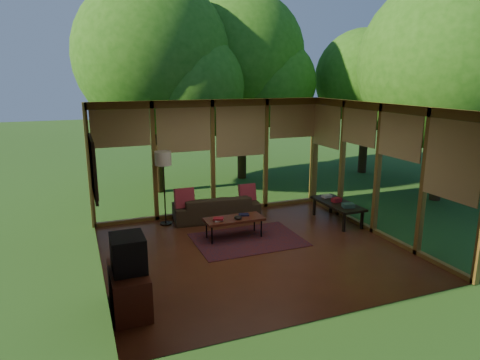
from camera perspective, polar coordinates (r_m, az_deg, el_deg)
name	(u,v)px	position (r m, az deg, el deg)	size (l,w,h in m)	color
floor	(254,251)	(8.22, 1.92, -9.38)	(5.50, 5.50, 0.00)	brown
ceiling	(256,107)	(7.58, 2.08, 9.74)	(5.50, 5.50, 0.00)	white
wall_left	(97,197)	(7.19, -18.57, -2.13)	(0.04, 5.00, 2.70)	beige
wall_front	(332,225)	(5.68, 12.12, -5.86)	(5.50, 0.04, 2.70)	beige
window_wall_back	(213,158)	(10.08, -3.66, 2.97)	(5.50, 0.12, 2.70)	olive
window_wall_right	(378,170)	(9.21, 17.90, 1.30)	(0.12, 5.00, 2.70)	olive
exterior_lawn	(352,154)	(18.84, 14.76, 3.37)	(40.00, 40.00, 0.00)	#2B5921
tree_nw	(153,56)	(12.14, -11.56, 15.84)	(4.17, 4.17, 5.82)	#342513
tree_ne	(241,55)	(13.62, 0.14, 16.30)	(3.85, 3.85, 5.78)	#342513
tree_se	(446,65)	(12.10, 25.74, 13.70)	(4.31, 4.31, 5.66)	#342513
tree_far	(363,78)	(14.87, 16.13, 12.90)	(3.13, 3.13, 4.73)	#342513
rug	(248,240)	(8.72, 1.07, -7.95)	(2.13, 1.51, 0.01)	maroon
sofa	(216,207)	(9.85, -3.20, -3.68)	(1.94, 0.76, 0.57)	#3A2D1D
pillow_left	(184,198)	(9.52, -7.42, -2.43)	(0.43, 0.14, 0.43)	maroon
pillow_right	(247,193)	(9.97, 0.97, -1.69)	(0.39, 0.13, 0.39)	maroon
ct_book_lower	(218,220)	(8.53, -2.90, -5.37)	(0.18, 0.14, 0.03)	#B8AEA7
ct_book_upper	(218,219)	(8.52, -2.91, -5.16)	(0.20, 0.15, 0.03)	maroon
ct_book_side	(244,215)	(8.84, 0.52, -4.65)	(0.20, 0.15, 0.03)	black
ct_bowl	(238,217)	(8.60, -0.26, -5.02)	(0.16, 0.16, 0.07)	black
media_cabinet	(129,290)	(6.39, -14.57, -13.97)	(0.50, 1.00, 0.60)	#5C2619
television	(128,253)	(6.16, -14.69, -9.41)	(0.45, 0.55, 0.50)	black
console_book_a	(348,205)	(9.55, 14.24, -3.31)	(0.25, 0.18, 0.09)	#31574B
console_book_b	(336,200)	(9.90, 12.74, -2.61)	(0.20, 0.15, 0.09)	maroon
console_book_c	(327,196)	(10.22, 11.48, -2.12)	(0.21, 0.15, 0.06)	#B8AEA7
floor_lamp	(163,163)	(9.37, -10.20, 2.31)	(0.36, 0.36, 1.65)	black
coffee_table	(234,220)	(8.70, -0.81, -5.30)	(1.20, 0.50, 0.43)	#5C2619
side_console	(337,204)	(9.88, 12.87, -3.19)	(0.60, 1.40, 0.46)	black
wall_painting	(93,167)	(8.51, -18.98, 1.61)	(0.06, 1.35, 1.15)	black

